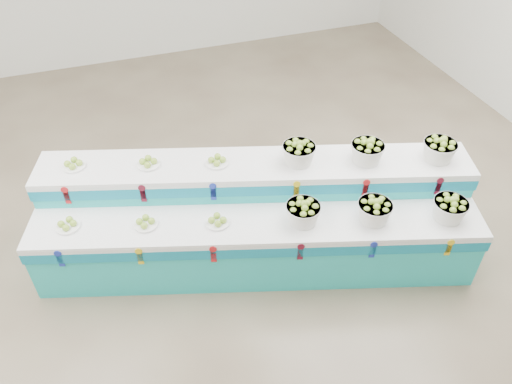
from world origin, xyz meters
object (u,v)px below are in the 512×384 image
at_px(plate_upper_mid, 148,162).
at_px(basket_upper_right, 439,149).
at_px(display_stand, 256,218).
at_px(basket_lower_left, 303,212).

bearing_deg(plate_upper_mid, basket_upper_right, -17.05).
xyz_separation_m(display_stand, basket_upper_right, (1.85, -0.28, 0.63)).
height_order(display_stand, basket_upper_right, basket_upper_right).
bearing_deg(plate_upper_mid, display_stand, -31.49).
relative_size(basket_lower_left, plate_upper_mid, 1.42).
height_order(basket_lower_left, plate_upper_mid, plate_upper_mid).
xyz_separation_m(display_stand, plate_upper_mid, (-0.94, 0.58, 0.56)).
relative_size(basket_lower_left, basket_upper_right, 1.00).
distance_m(display_stand, basket_upper_right, 1.98).
relative_size(plate_upper_mid, basket_upper_right, 0.70).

